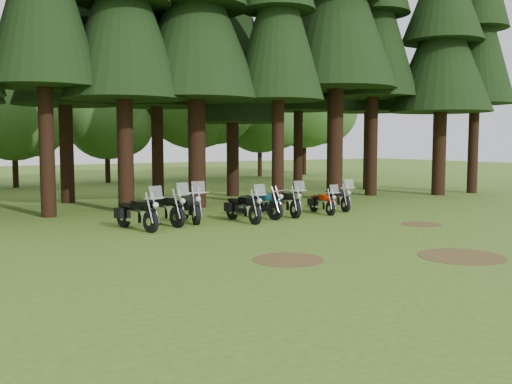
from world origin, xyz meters
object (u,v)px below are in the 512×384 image
at_px(motorcycle_7, 337,199).
at_px(motorcycle_1, 163,210).
at_px(motorcycle_3, 243,209).
at_px(motorcycle_4, 260,205).
at_px(motorcycle_5, 286,204).
at_px(motorcycle_2, 190,207).
at_px(motorcycle_6, 322,203).
at_px(motorcycle_0, 137,215).

bearing_deg(motorcycle_7, motorcycle_1, -166.04).
distance_m(motorcycle_3, motorcycle_4, 1.23).
xyz_separation_m(motorcycle_1, motorcycle_5, (5.08, -0.23, -0.03)).
bearing_deg(motorcycle_2, motorcycle_1, -155.82).
bearing_deg(motorcycle_5, motorcycle_2, -179.47).
bearing_deg(motorcycle_2, motorcycle_6, 4.24).
height_order(motorcycle_0, motorcycle_3, motorcycle_0).
bearing_deg(motorcycle_5, motorcycle_3, -157.99).
height_order(motorcycle_6, motorcycle_7, motorcycle_7).
xyz_separation_m(motorcycle_0, motorcycle_4, (5.03, 0.36, -0.03)).
distance_m(motorcycle_1, motorcycle_3, 2.90).
distance_m(motorcycle_3, motorcycle_7, 5.36).
xyz_separation_m(motorcycle_0, motorcycle_3, (3.96, -0.24, -0.03)).
xyz_separation_m(motorcycle_0, motorcycle_7, (9.22, 0.77, -0.05)).
xyz_separation_m(motorcycle_3, motorcycle_5, (2.30, 0.59, 0.00)).
relative_size(motorcycle_5, motorcycle_6, 1.17).
height_order(motorcycle_4, motorcycle_7, motorcycle_7).
bearing_deg(motorcycle_1, motorcycle_5, -14.54).
xyz_separation_m(motorcycle_0, motorcycle_5, (6.25, 0.35, -0.03)).
bearing_deg(motorcycle_4, motorcycle_3, -162.74).
bearing_deg(motorcycle_0, motorcycle_5, -8.39).
distance_m(motorcycle_5, motorcycle_6, 1.65).
distance_m(motorcycle_0, motorcycle_5, 6.26).
bearing_deg(motorcycle_2, motorcycle_3, -22.22).
xyz_separation_m(motorcycle_4, motorcycle_6, (2.86, -0.23, -0.07)).
height_order(motorcycle_3, motorcycle_4, motorcycle_3).
relative_size(motorcycle_2, motorcycle_3, 1.08).
bearing_deg(motorcycle_6, motorcycle_3, -165.84).
bearing_deg(motorcycle_7, motorcycle_0, -162.63).
bearing_deg(motorcycle_4, motorcycle_1, 164.88).
relative_size(motorcycle_0, motorcycle_4, 1.05).
height_order(motorcycle_1, motorcycle_2, motorcycle_2).
distance_m(motorcycle_2, motorcycle_7, 6.87).
bearing_deg(motorcycle_4, motorcycle_2, 157.97).
bearing_deg(motorcycle_2, motorcycle_5, 4.42).
xyz_separation_m(motorcycle_5, motorcycle_6, (1.63, -0.22, -0.07)).
bearing_deg(motorcycle_0, motorcycle_7, -6.80).
bearing_deg(motorcycle_0, motorcycle_3, -15.04).
height_order(motorcycle_0, motorcycle_1, motorcycle_1).
distance_m(motorcycle_1, motorcycle_4, 3.86).
bearing_deg(motorcycle_4, motorcycle_6, -16.49).
distance_m(motorcycle_2, motorcycle_4, 2.73).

